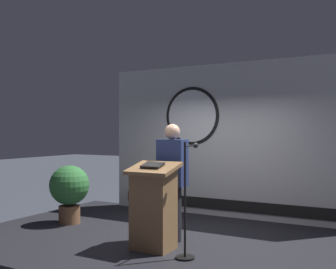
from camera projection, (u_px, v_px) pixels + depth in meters
The scene contains 7 objects.
ground_plane at pixel (181, 261), 5.81m from camera, with size 40.00×40.00×0.00m, color #383D47.
stage_platform at pixel (181, 250), 5.81m from camera, with size 6.40×4.00×0.30m, color black.
banner_display at pixel (226, 140), 7.43m from camera, with size 4.78×0.12×2.81m.
podium at pixel (153, 207), 5.35m from camera, with size 0.64×0.50×1.16m.
speaker_person at pixel (172, 181), 5.76m from camera, with size 0.40×0.26×1.67m.
microphone_stand at pixel (186, 218), 4.99m from camera, with size 0.24×0.46×1.43m.
potted_plant at pixel (69, 188), 6.87m from camera, with size 0.67×0.67×0.99m.
Camera 1 is at (2.65, -5.16, 1.86)m, focal length 43.20 mm.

